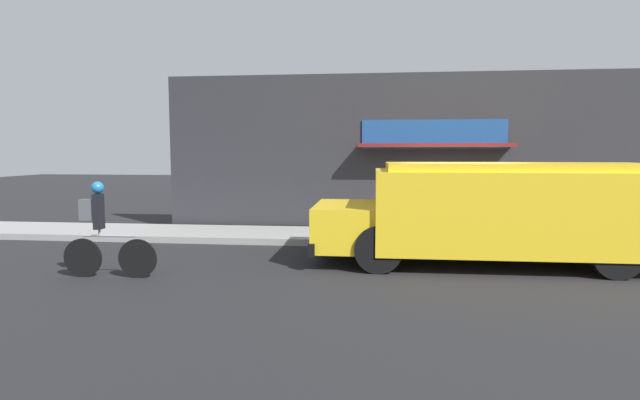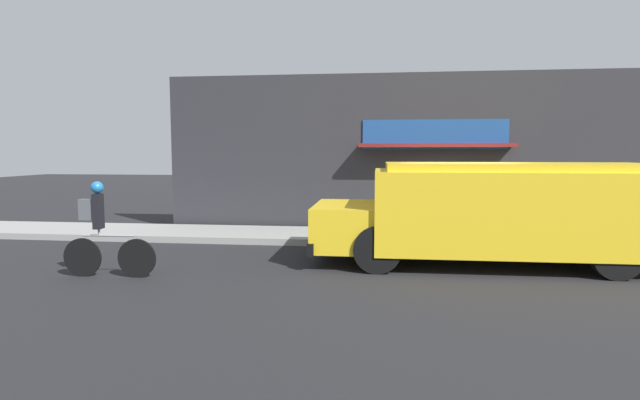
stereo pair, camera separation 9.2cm
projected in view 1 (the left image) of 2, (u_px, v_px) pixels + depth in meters
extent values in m
plane|color=#232326|center=(459.00, 249.00, 11.17)|extent=(70.00, 70.00, 0.00)
cube|color=#999993|center=(452.00, 238.00, 12.17)|extent=(28.00, 2.04, 0.15)
cube|color=#2D2D33|center=(447.00, 154.00, 13.20)|extent=(15.20, 0.18, 4.25)
cube|color=#1E4C93|center=(434.00, 134.00, 13.08)|extent=(3.76, 0.05, 0.78)
cube|color=maroon|center=(435.00, 145.00, 12.83)|extent=(3.94, 0.62, 0.10)
cube|color=yellow|center=(515.00, 210.00, 9.61)|extent=(5.37, 2.34, 1.52)
cube|color=yellow|center=(345.00, 225.00, 9.99)|extent=(1.20, 2.13, 0.84)
cube|color=yellow|center=(517.00, 167.00, 9.53)|extent=(4.94, 2.15, 0.14)
cube|color=black|center=(318.00, 240.00, 10.08)|extent=(0.13, 2.27, 0.24)
cube|color=red|center=(429.00, 199.00, 11.15)|extent=(0.03, 0.44, 0.44)
cylinder|color=black|center=(377.00, 232.00, 10.93)|extent=(0.86, 0.26, 0.86)
cylinder|color=black|center=(378.00, 249.00, 8.96)|extent=(0.86, 0.26, 0.86)
cylinder|color=black|center=(571.00, 235.00, 10.50)|extent=(0.86, 0.26, 0.86)
cylinder|color=black|center=(617.00, 254.00, 8.53)|extent=(0.86, 0.26, 0.86)
cylinder|color=black|center=(138.00, 259.00, 8.62)|extent=(0.68, 0.07, 0.68)
cylinder|color=black|center=(83.00, 258.00, 8.68)|extent=(0.68, 0.07, 0.68)
cylinder|color=#999EA3|center=(109.00, 236.00, 8.61)|extent=(0.93, 0.08, 0.04)
cylinder|color=#999EA3|center=(99.00, 232.00, 8.62)|extent=(0.04, 0.04, 0.12)
cube|color=black|center=(99.00, 212.00, 8.58)|extent=(0.13, 0.21, 0.61)
sphere|color=#2375B7|center=(98.00, 188.00, 8.54)|extent=(0.21, 0.21, 0.21)
cube|color=#565B60|center=(88.00, 210.00, 8.59)|extent=(0.27, 0.15, 0.36)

